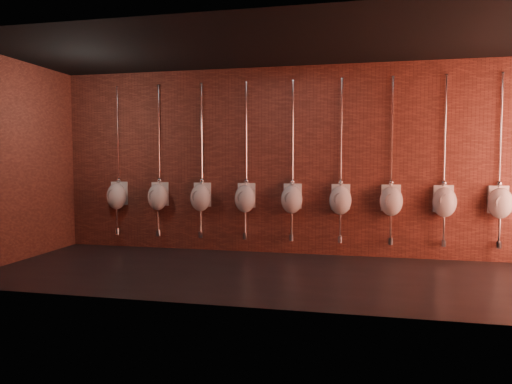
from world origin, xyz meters
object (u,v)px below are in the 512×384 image
at_px(urinal_3, 245,198).
at_px(urinal_6, 391,200).
at_px(urinal_1, 158,196).
at_px(urinal_5, 340,199).
at_px(urinal_7, 444,201).
at_px(urinal_2, 201,197).
at_px(urinal_4, 292,199).
at_px(urinal_0, 117,195).
at_px(urinal_8, 500,202).

bearing_deg(urinal_3, urinal_6, 0.00).
height_order(urinal_1, urinal_6, same).
relative_size(urinal_5, urinal_7, 1.00).
distance_m(urinal_2, urinal_4, 1.62).
distance_m(urinal_3, urinal_4, 0.81).
xyz_separation_m(urinal_0, urinal_4, (3.24, 0.00, 0.00)).
xyz_separation_m(urinal_2, urinal_7, (4.05, 0.00, 0.00)).
bearing_deg(urinal_4, urinal_1, 180.00).
distance_m(urinal_3, urinal_7, 3.24).
relative_size(urinal_0, urinal_5, 1.00).
distance_m(urinal_5, urinal_6, 0.81).
distance_m(urinal_0, urinal_1, 0.81).
height_order(urinal_3, urinal_5, same).
bearing_deg(urinal_8, urinal_1, 180.00).
relative_size(urinal_1, urinal_5, 1.00).
xyz_separation_m(urinal_4, urinal_5, (0.81, 0.00, 0.00)).
bearing_deg(urinal_3, urinal_0, 180.00).
bearing_deg(urinal_1, urinal_4, 0.00).
xyz_separation_m(urinal_2, urinal_3, (0.81, 0.00, 0.00)).
bearing_deg(urinal_7, urinal_2, 180.00).
height_order(urinal_0, urinal_4, same).
xyz_separation_m(urinal_4, urinal_8, (3.24, 0.00, 0.00)).
distance_m(urinal_4, urinal_5, 0.81).
bearing_deg(urinal_3, urinal_7, 0.00).
distance_m(urinal_3, urinal_5, 1.62).
bearing_deg(urinal_0, urinal_3, 0.00).
xyz_separation_m(urinal_3, urinal_5, (1.62, 0.00, 0.00)).
bearing_deg(urinal_3, urinal_8, 0.00).
xyz_separation_m(urinal_0, urinal_1, (0.81, 0.00, 0.00)).
bearing_deg(urinal_7, urinal_0, 180.00).
bearing_deg(urinal_8, urinal_3, 180.00).
relative_size(urinal_6, urinal_7, 1.00).
distance_m(urinal_6, urinal_7, 0.81).
height_order(urinal_1, urinal_8, same).
height_order(urinal_2, urinal_8, same).
height_order(urinal_0, urinal_2, same).
bearing_deg(urinal_5, urinal_2, 180.00).
bearing_deg(urinal_0, urinal_8, 0.00).
relative_size(urinal_4, urinal_7, 1.00).
relative_size(urinal_4, urinal_5, 1.00).
relative_size(urinal_1, urinal_3, 1.00).
distance_m(urinal_2, urinal_8, 4.86).
bearing_deg(urinal_0, urinal_6, 0.00).
xyz_separation_m(urinal_1, urinal_6, (4.05, 0.00, 0.00)).
height_order(urinal_6, urinal_7, same).
height_order(urinal_3, urinal_4, same).
relative_size(urinal_3, urinal_7, 1.00).
xyz_separation_m(urinal_1, urinal_2, (0.81, 0.00, 0.00)).
distance_m(urinal_0, urinal_5, 4.05).
relative_size(urinal_0, urinal_4, 1.00).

